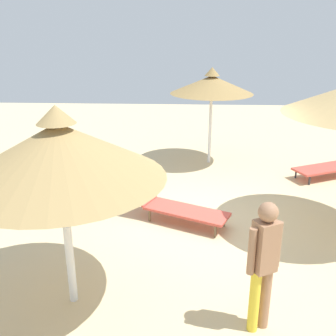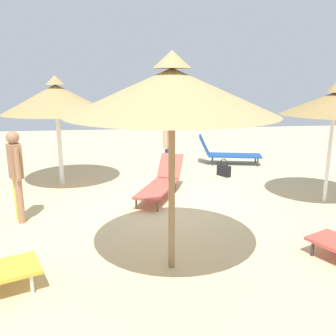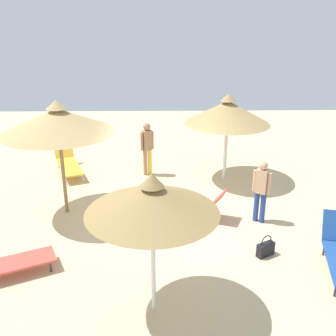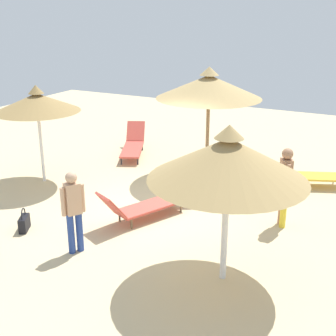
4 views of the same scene
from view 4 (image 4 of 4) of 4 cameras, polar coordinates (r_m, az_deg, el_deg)
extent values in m
cube|color=beige|center=(10.53, -1.58, -5.42)|extent=(24.00, 24.00, 0.10)
cylinder|color=olive|center=(12.19, 5.00, 4.49)|extent=(0.09, 0.09, 2.49)
cone|color=tan|center=(11.93, 5.18, 10.18)|extent=(2.77, 2.77, 0.60)
cone|color=tan|center=(11.88, 5.24, 12.08)|extent=(0.50, 0.50, 0.22)
cylinder|color=white|center=(12.26, -15.73, 3.26)|extent=(0.08, 0.08, 2.22)
cone|color=#997A47|center=(12.03, -16.18, 7.95)|extent=(2.17, 2.17, 0.46)
cone|color=#997A47|center=(11.97, -16.33, 9.50)|extent=(0.39, 0.39, 0.22)
cylinder|color=white|center=(7.58, 7.20, -6.94)|extent=(0.11, 0.11, 2.07)
cone|color=tan|center=(7.15, 7.57, 1.12)|extent=(2.58, 2.58, 0.69)
cone|color=tan|center=(7.03, 7.73, 4.57)|extent=(0.46, 0.46, 0.22)
cube|color=#CC4C3F|center=(10.04, -2.19, -4.77)|extent=(1.69, 1.17, 0.05)
cylinder|color=brown|center=(10.64, 0.02, -4.16)|extent=(0.04, 0.04, 0.24)
cylinder|color=brown|center=(10.31, 1.62, -4.97)|extent=(0.04, 0.04, 0.24)
cylinder|color=brown|center=(9.93, -6.13, -6.06)|extent=(0.04, 0.04, 0.24)
cylinder|color=brown|center=(9.58, -4.63, -7.02)|extent=(0.04, 0.04, 0.24)
cube|color=#CC4C3F|center=(9.42, -7.16, -4.71)|extent=(0.63, 0.69, 0.55)
cube|color=gold|center=(12.24, 17.13, -1.00)|extent=(1.24, 1.88, 0.05)
cylinder|color=silver|center=(11.92, 13.78, -2.02)|extent=(0.04, 0.04, 0.26)
cylinder|color=silver|center=(12.40, 13.46, -1.15)|extent=(0.04, 0.04, 0.26)
cylinder|color=silver|center=(12.71, 20.14, -1.33)|extent=(0.04, 0.04, 0.26)
cube|color=#CC4C3F|center=(14.08, -4.54, 2.36)|extent=(1.80, 1.25, 0.05)
cylinder|color=#2D2D33|center=(13.42, -3.83, 0.88)|extent=(0.04, 0.04, 0.23)
cylinder|color=#2D2D33|center=(13.48, -5.90, 0.90)|extent=(0.04, 0.04, 0.23)
cylinder|color=#2D2D33|center=(14.78, -3.26, 2.66)|extent=(0.04, 0.04, 0.23)
cylinder|color=#2D2D33|center=(14.83, -5.15, 2.67)|extent=(0.04, 0.04, 0.23)
cube|color=#CC4C3F|center=(15.05, -4.09, 4.66)|extent=(0.72, 0.75, 0.57)
cylinder|color=yellow|center=(9.80, 14.35, -4.99)|extent=(0.13, 0.13, 0.85)
cylinder|color=#A57554|center=(9.95, 14.14, -4.60)|extent=(0.13, 0.13, 0.85)
cube|color=#A57554|center=(9.60, 14.61, -0.73)|extent=(0.33, 0.31, 0.64)
sphere|color=#A57554|center=(9.46, 14.83, 1.74)|extent=(0.23, 0.23, 0.23)
cylinder|color=#A57554|center=(9.45, 14.85, -1.25)|extent=(0.09, 0.09, 0.59)
cylinder|color=#A57554|center=(9.77, 14.35, -0.50)|extent=(0.09, 0.09, 0.59)
cylinder|color=navy|center=(8.75, -12.11, -8.08)|extent=(0.13, 0.13, 0.80)
cylinder|color=navy|center=(8.80, -11.08, -7.86)|extent=(0.13, 0.13, 0.80)
cube|color=tan|center=(8.48, -11.91, -3.77)|extent=(0.34, 0.33, 0.60)
sphere|color=tan|center=(8.33, -12.11, -1.18)|extent=(0.22, 0.22, 0.22)
cylinder|color=tan|center=(8.44, -13.08, -4.16)|extent=(0.09, 0.09, 0.55)
cylinder|color=tan|center=(8.54, -10.74, -3.69)|extent=(0.09, 0.09, 0.55)
cube|color=black|center=(9.96, -17.65, -6.67)|extent=(0.43, 0.33, 0.30)
torus|color=black|center=(9.88, -17.77, -5.61)|extent=(0.26, 0.16, 0.29)
camera|label=1|loc=(8.25, 42.48, 8.67)|focal=41.56mm
camera|label=2|loc=(16.13, 13.93, 12.74)|focal=38.73mm
camera|label=3|loc=(16.10, -33.03, 18.12)|focal=41.82mm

